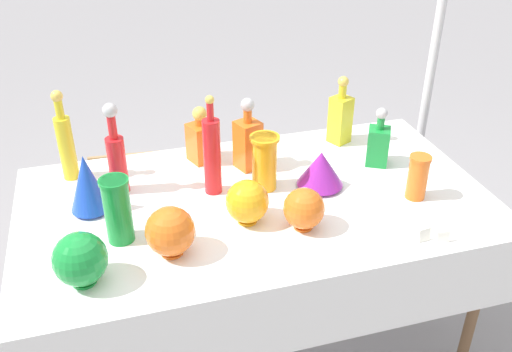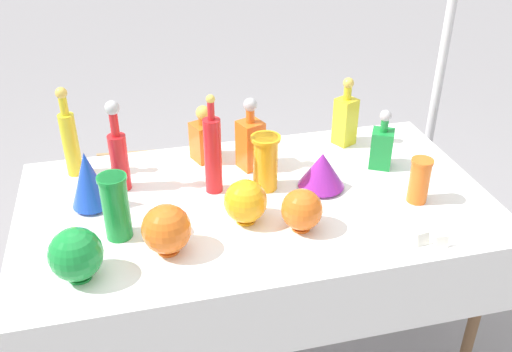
% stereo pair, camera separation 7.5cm
% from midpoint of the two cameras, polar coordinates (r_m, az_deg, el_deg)
% --- Properties ---
extents(ground_plane, '(40.00, 40.00, 0.00)m').
position_cam_midpoint_polar(ground_plane, '(2.63, 0.85, -16.32)').
color(ground_plane, gray).
extents(display_table, '(1.75, 0.97, 0.76)m').
position_cam_midpoint_polar(display_table, '(2.15, 1.22, -4.11)').
color(display_table, white).
rests_on(display_table, ground).
extents(tall_bottle_0, '(0.07, 0.07, 0.39)m').
position_cam_midpoint_polar(tall_bottle_0, '(2.11, -3.32, 2.27)').
color(tall_bottle_0, red).
rests_on(tall_bottle_0, display_table).
extents(tall_bottle_1, '(0.06, 0.06, 0.37)m').
position_cam_midpoint_polar(tall_bottle_1, '(2.33, -17.26, 3.59)').
color(tall_bottle_1, yellow).
rests_on(tall_bottle_1, display_table).
extents(tall_bottle_2, '(0.07, 0.07, 0.36)m').
position_cam_midpoint_polar(tall_bottle_2, '(2.18, -12.64, 2.20)').
color(tall_bottle_2, red).
rests_on(tall_bottle_2, display_table).
extents(square_decanter_0, '(0.12, 0.12, 0.25)m').
position_cam_midpoint_polar(square_decanter_0, '(2.37, 13.37, 2.98)').
color(square_decanter_0, '#198C38').
rests_on(square_decanter_0, display_table).
extents(square_decanter_1, '(0.12, 0.12, 0.30)m').
position_cam_midpoint_polar(square_decanter_1, '(2.29, 0.38, 3.58)').
color(square_decanter_1, orange).
rests_on(square_decanter_1, display_table).
extents(square_decanter_2, '(0.12, 0.12, 0.24)m').
position_cam_midpoint_polar(square_decanter_2, '(2.36, -4.29, 3.85)').
color(square_decanter_2, orange).
rests_on(square_decanter_2, display_table).
extents(square_decanter_3, '(0.10, 0.10, 0.31)m').
position_cam_midpoint_polar(square_decanter_3, '(2.51, 9.79, 5.76)').
color(square_decanter_3, yellow).
rests_on(square_decanter_3, display_table).
extents(slender_vase_0, '(0.10, 0.10, 0.23)m').
position_cam_midpoint_polar(slender_vase_0, '(1.93, -12.78, -2.90)').
color(slender_vase_0, '#198C38').
rests_on(slender_vase_0, display_table).
extents(slender_vase_1, '(0.11, 0.11, 0.22)m').
position_cam_midpoint_polar(slender_vase_1, '(2.15, 1.95, 1.50)').
color(slender_vase_1, orange).
rests_on(slender_vase_1, display_table).
extents(slender_vase_2, '(0.08, 0.08, 0.17)m').
position_cam_midpoint_polar(slender_vase_2, '(2.17, 17.01, -0.32)').
color(slender_vase_2, orange).
rests_on(slender_vase_2, display_table).
extents(fluted_vase_0, '(0.18, 0.18, 0.15)m').
position_cam_midpoint_polar(fluted_vase_0, '(2.18, 7.59, 0.60)').
color(fluted_vase_0, purple).
rests_on(fluted_vase_0, display_table).
extents(fluted_vase_1, '(0.14, 0.14, 0.23)m').
position_cam_midpoint_polar(fluted_vase_1, '(2.11, -15.46, -0.33)').
color(fluted_vase_1, blue).
rests_on(fluted_vase_1, display_table).
extents(round_bowl_0, '(0.16, 0.16, 0.17)m').
position_cam_midpoint_polar(round_bowl_0, '(1.85, -7.79, -5.30)').
color(round_bowl_0, orange).
rests_on(round_bowl_0, display_table).
extents(round_bowl_1, '(0.14, 0.14, 0.15)m').
position_cam_midpoint_polar(round_bowl_1, '(1.95, 5.71, -3.39)').
color(round_bowl_1, orange).
rests_on(round_bowl_1, display_table).
extents(round_bowl_2, '(0.17, 0.17, 0.17)m').
position_cam_midpoint_polar(round_bowl_2, '(1.80, -16.43, -7.55)').
color(round_bowl_2, '#198C38').
rests_on(round_bowl_2, display_table).
extents(round_bowl_3, '(0.15, 0.15, 0.16)m').
position_cam_midpoint_polar(round_bowl_3, '(1.97, 0.04, -2.57)').
color(round_bowl_3, orange).
rests_on(round_bowl_3, display_table).
extents(price_tag_left, '(0.05, 0.02, 0.05)m').
position_cam_midpoint_polar(price_tag_left, '(1.99, 17.42, -6.08)').
color(price_tag_left, white).
rests_on(price_tag_left, display_table).
extents(price_tag_center, '(0.05, 0.02, 0.04)m').
position_cam_midpoint_polar(price_tag_center, '(2.00, 19.13, -6.28)').
color(price_tag_center, white).
rests_on(price_tag_center, display_table).
extents(cardboard_box_behind_left, '(0.56, 0.37, 0.38)m').
position_cam_midpoint_polar(cardboard_box_behind_left, '(3.39, -10.49, -1.45)').
color(cardboard_box_behind_left, tan).
rests_on(cardboard_box_behind_left, ground).
extents(canopy_pole, '(0.18, 0.18, 2.40)m').
position_cam_midpoint_polar(canopy_pole, '(2.89, 18.55, 9.17)').
color(canopy_pole, silver).
rests_on(canopy_pole, ground).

